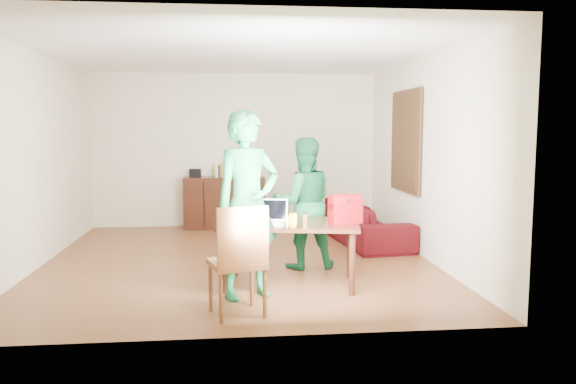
{
  "coord_description": "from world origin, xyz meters",
  "views": [
    {
      "loc": [
        -0.09,
        -7.29,
        1.74
      ],
      "look_at": [
        0.56,
        -1.02,
        1.02
      ],
      "focal_mm": 35.0,
      "sensor_mm": 36.0,
      "label": 1
    }
  ],
  "objects": [
    {
      "name": "table",
      "position": [
        0.56,
        -1.22,
        0.62
      ],
      "size": [
        1.64,
        1.1,
        0.71
      ],
      "rotation": [
        0.0,
        0.0,
        -0.18
      ],
      "color": "black",
      "rests_on": "ground"
    },
    {
      "name": "bottle",
      "position": [
        0.68,
        -1.54,
        0.79
      ],
      "size": [
        0.06,
        0.06,
        0.16
      ],
      "primitive_type": "cylinder",
      "rotation": [
        0.0,
        0.0,
        0.2
      ],
      "color": "#523612",
      "rests_on": "table"
    },
    {
      "name": "sofa",
      "position": [
        1.95,
        1.02,
        0.3
      ],
      "size": [
        1.06,
        2.17,
        0.61
      ],
      "primitive_type": "imported",
      "rotation": [
        0.0,
        0.0,
        1.69
      ],
      "color": "#360714",
      "rests_on": "ground"
    },
    {
      "name": "chair",
      "position": [
        -0.04,
        -2.18,
        0.31
      ],
      "size": [
        0.58,
        0.57,
        1.05
      ],
      "rotation": [
        0.0,
        0.0,
        0.27
      ],
      "color": "brown",
      "rests_on": "ground"
    },
    {
      "name": "red_bag",
      "position": [
        1.16,
        -1.3,
        0.83
      ],
      "size": [
        0.37,
        0.25,
        0.25
      ],
      "primitive_type": "cube",
      "rotation": [
        0.0,
        0.0,
        0.18
      ],
      "color": "maroon",
      "rests_on": "table"
    },
    {
      "name": "bananas",
      "position": [
        0.53,
        -1.6,
        0.74
      ],
      "size": [
        0.18,
        0.12,
        0.06
      ],
      "primitive_type": null,
      "rotation": [
        0.0,
        0.0,
        -0.07
      ],
      "color": "gold",
      "rests_on": "table"
    },
    {
      "name": "room",
      "position": [
        0.01,
        0.13,
        1.31
      ],
      "size": [
        5.2,
        5.7,
        2.9
      ],
      "color": "#472911",
      "rests_on": "ground"
    },
    {
      "name": "person_far",
      "position": [
        0.81,
        -0.44,
        0.81
      ],
      "size": [
        0.83,
        0.67,
        1.63
      ],
      "primitive_type": "imported",
      "rotation": [
        0.0,
        0.0,
        3.21
      ],
      "color": "#12522B",
      "rests_on": "ground"
    },
    {
      "name": "person_near",
      "position": [
        0.08,
        -1.61,
        0.96
      ],
      "size": [
        0.83,
        0.7,
        1.92
      ],
      "primitive_type": "imported",
      "rotation": [
        0.0,
        0.0,
        0.41
      ],
      "color": "#166536",
      "rests_on": "ground"
    },
    {
      "name": "laptop",
      "position": [
        0.31,
        -1.31,
        0.75
      ],
      "size": [
        0.42,
        0.33,
        0.26
      ],
      "rotation": [
        0.0,
        0.0,
        -0.23
      ],
      "color": "white",
      "rests_on": "table"
    }
  ]
}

